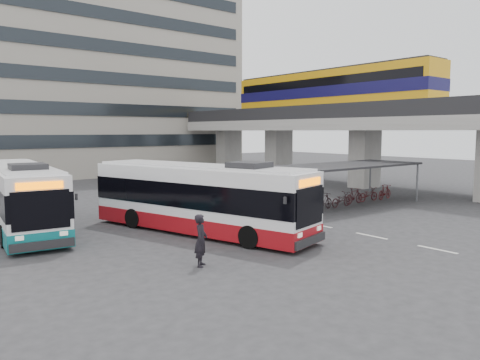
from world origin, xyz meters
TOP-DOWN VIEW (x-y plane):
  - ground at (0.00, 0.00)m, footprint 120.00×120.00m
  - viaduct at (17.00, 12.03)m, footprint 8.00×32.00m
  - bike_shelter at (8.47, 3.00)m, footprint 10.00×4.00m
  - office_block at (6.00, 36.00)m, footprint 30.00×15.00m
  - road_markings at (2.50, -3.00)m, footprint 0.15×7.60m
  - bus_main at (-2.88, 2.37)m, footprint 5.22×11.35m
  - bus_teal at (-8.89, 8.15)m, footprint 3.65×11.07m
  - pedestrian at (-5.81, -2.09)m, footprint 0.76×0.76m

SIDE VIEW (x-z plane):
  - ground at x=0.00m, z-range 0.00..0.00m
  - road_markings at x=2.50m, z-range 0.00..0.01m
  - pedestrian at x=-5.81m, z-range 0.00..1.78m
  - bike_shelter at x=8.47m, z-range 0.17..2.71m
  - bus_teal at x=-8.89m, z-range -0.11..3.10m
  - bus_main at x=-2.88m, z-range -0.12..3.17m
  - viaduct at x=17.00m, z-range 1.39..11.07m
  - office_block at x=6.00m, z-range 0.00..25.00m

